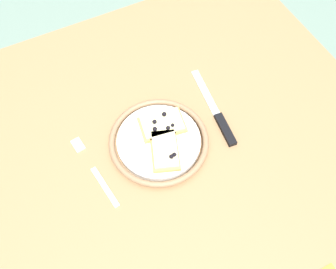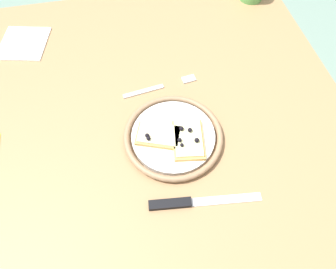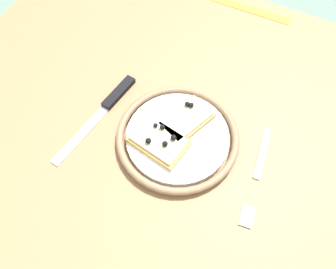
# 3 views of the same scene
# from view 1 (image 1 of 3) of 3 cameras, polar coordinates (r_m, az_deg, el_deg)

# --- Properties ---
(ground_plane) EXTENTS (6.00, 6.00, 0.00)m
(ground_plane) POSITION_cam_1_polar(r_m,az_deg,el_deg) (1.56, -1.64, -14.93)
(ground_plane) COLOR slate
(dining_table) EXTENTS (1.14, 0.93, 0.75)m
(dining_table) POSITION_cam_1_polar(r_m,az_deg,el_deg) (0.93, -2.67, -4.13)
(dining_table) COLOR #936D47
(dining_table) RESTS_ON ground_plane
(plate) EXTENTS (0.24, 0.24, 0.02)m
(plate) POSITION_cam_1_polar(r_m,az_deg,el_deg) (0.85, -1.45, -1.02)
(plate) COLOR white
(plate) RESTS_ON dining_table
(pizza_slice_near) EXTENTS (0.09, 0.12, 0.03)m
(pizza_slice_near) POSITION_cam_1_polar(r_m,az_deg,el_deg) (0.83, -0.47, -2.45)
(pizza_slice_near) COLOR tan
(pizza_slice_near) RESTS_ON plate
(pizza_slice_far) EXTENTS (0.11, 0.09, 0.03)m
(pizza_slice_far) POSITION_cam_1_polar(r_m,az_deg,el_deg) (0.86, -0.92, 1.61)
(pizza_slice_far) COLOR tan
(pizza_slice_far) RESTS_ON plate
(knife) EXTENTS (0.05, 0.24, 0.01)m
(knife) POSITION_cam_1_polar(r_m,az_deg,el_deg) (0.90, 8.06, 2.43)
(knife) COLOR silver
(knife) RESTS_ON dining_table
(fork) EXTENTS (0.04, 0.20, 0.00)m
(fork) POSITION_cam_1_polar(r_m,az_deg,el_deg) (0.85, -11.41, -5.53)
(fork) COLOR #BBBBBB
(fork) RESTS_ON dining_table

